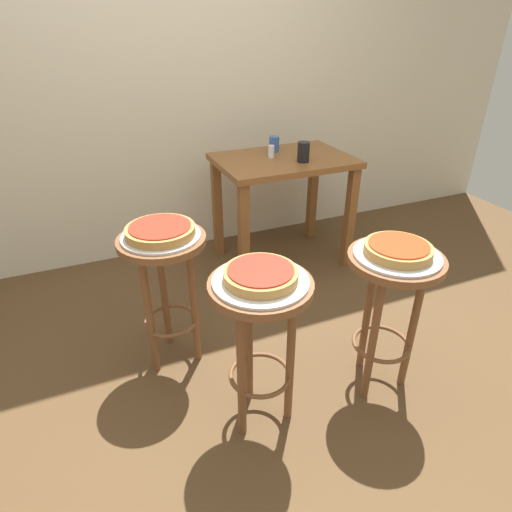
{
  "coord_description": "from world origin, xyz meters",
  "views": [
    {
      "loc": [
        -0.63,
        -1.42,
        1.59
      ],
      "look_at": [
        0.04,
        0.16,
        0.64
      ],
      "focal_mm": 30.32,
      "sensor_mm": 36.0,
      "label": 1
    }
  ],
  "objects_px": {
    "stool_middle": "(260,320)",
    "stool_leftside": "(165,271)",
    "pizza_foreground": "(398,249)",
    "serving_plate_leftside": "(161,236)",
    "stool_foreground": "(390,292)",
    "dining_table": "(283,178)",
    "serving_plate_middle": "(261,281)",
    "pizza_leftside": "(160,230)",
    "serving_plate_foreground": "(397,255)",
    "cup_near_edge": "(303,152)",
    "cup_far_edge": "(274,144)",
    "condiment_shaker": "(271,152)",
    "pizza_middle": "(261,275)"
  },
  "relations": [
    {
      "from": "stool_foreground",
      "to": "pizza_middle",
      "type": "bearing_deg",
      "value": 176.36
    },
    {
      "from": "pizza_middle",
      "to": "serving_plate_foreground",
      "type": "bearing_deg",
      "value": -3.64
    },
    {
      "from": "pizza_foreground",
      "to": "stool_foreground",
      "type": "bearing_deg",
      "value": 90.0
    },
    {
      "from": "serving_plate_foreground",
      "to": "serving_plate_leftside",
      "type": "height_order",
      "value": "same"
    },
    {
      "from": "cup_far_edge",
      "to": "pizza_middle",
      "type": "bearing_deg",
      "value": -116.91
    },
    {
      "from": "stool_middle",
      "to": "stool_leftside",
      "type": "distance_m",
      "value": 0.59
    },
    {
      "from": "stool_leftside",
      "to": "cup_near_edge",
      "type": "relative_size",
      "value": 5.56
    },
    {
      "from": "serving_plate_foreground",
      "to": "cup_near_edge",
      "type": "height_order",
      "value": "cup_near_edge"
    },
    {
      "from": "pizza_foreground",
      "to": "pizza_leftside",
      "type": "relative_size",
      "value": 0.89
    },
    {
      "from": "serving_plate_foreground",
      "to": "stool_leftside",
      "type": "bearing_deg",
      "value": 147.05
    },
    {
      "from": "stool_foreground",
      "to": "serving_plate_leftside",
      "type": "relative_size",
      "value": 1.95
    },
    {
      "from": "pizza_middle",
      "to": "condiment_shaker",
      "type": "height_order",
      "value": "condiment_shaker"
    },
    {
      "from": "cup_near_edge",
      "to": "stool_middle",
      "type": "bearing_deg",
      "value": -125.01
    },
    {
      "from": "pizza_leftside",
      "to": "condiment_shaker",
      "type": "height_order",
      "value": "condiment_shaker"
    },
    {
      "from": "stool_leftside",
      "to": "cup_near_edge",
      "type": "height_order",
      "value": "cup_near_edge"
    },
    {
      "from": "pizza_foreground",
      "to": "serving_plate_middle",
      "type": "relative_size",
      "value": 0.76
    },
    {
      "from": "serving_plate_foreground",
      "to": "stool_middle",
      "type": "height_order",
      "value": "serving_plate_foreground"
    },
    {
      "from": "pizza_foreground",
      "to": "stool_leftside",
      "type": "distance_m",
      "value": 1.06
    },
    {
      "from": "pizza_foreground",
      "to": "dining_table",
      "type": "distance_m",
      "value": 1.31
    },
    {
      "from": "dining_table",
      "to": "stool_foreground",
      "type": "bearing_deg",
      "value": -94.8
    },
    {
      "from": "serving_plate_middle",
      "to": "dining_table",
      "type": "relative_size",
      "value": 0.42
    },
    {
      "from": "stool_foreground",
      "to": "condiment_shaker",
      "type": "xyz_separation_m",
      "value": [
        0.03,
        1.32,
        0.28
      ]
    },
    {
      "from": "serving_plate_leftside",
      "to": "cup_near_edge",
      "type": "distance_m",
      "value": 1.22
    },
    {
      "from": "cup_near_edge",
      "to": "cup_far_edge",
      "type": "xyz_separation_m",
      "value": [
        -0.07,
        0.29,
        -0.01
      ]
    },
    {
      "from": "cup_far_edge",
      "to": "condiment_shaker",
      "type": "relative_size",
      "value": 1.26
    },
    {
      "from": "serving_plate_foreground",
      "to": "pizza_middle",
      "type": "distance_m",
      "value": 0.61
    },
    {
      "from": "stool_foreground",
      "to": "cup_far_edge",
      "type": "height_order",
      "value": "cup_far_edge"
    },
    {
      "from": "pizza_middle",
      "to": "pizza_leftside",
      "type": "height_order",
      "value": "same"
    },
    {
      "from": "serving_plate_middle",
      "to": "pizza_leftside",
      "type": "relative_size",
      "value": 1.17
    },
    {
      "from": "stool_leftside",
      "to": "condiment_shaker",
      "type": "height_order",
      "value": "condiment_shaker"
    },
    {
      "from": "stool_middle",
      "to": "stool_leftside",
      "type": "relative_size",
      "value": 1.0
    },
    {
      "from": "dining_table",
      "to": "pizza_leftside",
      "type": "bearing_deg",
      "value": -143.3
    },
    {
      "from": "stool_leftside",
      "to": "cup_far_edge",
      "type": "distance_m",
      "value": 1.36
    },
    {
      "from": "serving_plate_leftside",
      "to": "dining_table",
      "type": "bearing_deg",
      "value": 36.7
    },
    {
      "from": "stool_leftside",
      "to": "pizza_leftside",
      "type": "distance_m",
      "value": 0.21
    },
    {
      "from": "pizza_leftside",
      "to": "cup_far_edge",
      "type": "relative_size",
      "value": 3.06
    },
    {
      "from": "stool_middle",
      "to": "serving_plate_middle",
      "type": "relative_size",
      "value": 1.9
    },
    {
      "from": "pizza_foreground",
      "to": "cup_near_edge",
      "type": "xyz_separation_m",
      "value": [
        0.18,
        1.16,
        0.09
      ]
    },
    {
      "from": "stool_foreground",
      "to": "serving_plate_foreground",
      "type": "relative_size",
      "value": 1.94
    },
    {
      "from": "stool_leftside",
      "to": "condiment_shaker",
      "type": "xyz_separation_m",
      "value": [
        0.9,
        0.76,
        0.28
      ]
    },
    {
      "from": "stool_foreground",
      "to": "dining_table",
      "type": "height_order",
      "value": "dining_table"
    },
    {
      "from": "stool_middle",
      "to": "cup_far_edge",
      "type": "bearing_deg",
      "value": 63.09
    },
    {
      "from": "serving_plate_foreground",
      "to": "pizza_foreground",
      "type": "bearing_deg",
      "value": 0.0
    },
    {
      "from": "pizza_leftside",
      "to": "cup_near_edge",
      "type": "distance_m",
      "value": 1.21
    },
    {
      "from": "pizza_foreground",
      "to": "stool_middle",
      "type": "relative_size",
      "value": 0.4
    },
    {
      "from": "serving_plate_leftside",
      "to": "pizza_middle",
      "type": "bearing_deg",
      "value": -63.28
    },
    {
      "from": "stool_leftside",
      "to": "serving_plate_foreground",
      "type": "bearing_deg",
      "value": -32.95
    },
    {
      "from": "dining_table",
      "to": "stool_leftside",
      "type": "bearing_deg",
      "value": -143.3
    },
    {
      "from": "pizza_foreground",
      "to": "serving_plate_leftside",
      "type": "bearing_deg",
      "value": 147.05
    },
    {
      "from": "cup_near_edge",
      "to": "cup_far_edge",
      "type": "bearing_deg",
      "value": 103.66
    }
  ]
}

